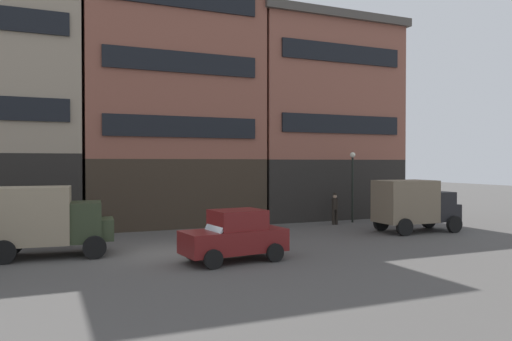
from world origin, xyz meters
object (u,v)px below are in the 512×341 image
at_px(streetlamp_curbside, 353,177).
at_px(delivery_truck_near, 415,204).
at_px(sedan_dark, 235,236).
at_px(fire_hydrant_curbside, 397,214).
at_px(pedestrian_officer, 335,207).
at_px(delivery_truck_far, 47,219).

bearing_deg(streetlamp_curbside, delivery_truck_near, -82.23).
xyz_separation_m(sedan_dark, fire_hydrant_curbside, (13.07, 7.16, -0.49)).
bearing_deg(sedan_dark, pedestrian_officer, 39.58).
bearing_deg(delivery_truck_far, sedan_dark, -29.57).
height_order(delivery_truck_near, pedestrian_officer, delivery_truck_near).
relative_size(pedestrian_officer, fire_hydrant_curbside, 2.16).
bearing_deg(delivery_truck_near, streetlamp_curbside, 97.77).
distance_m(delivery_truck_far, streetlamp_curbside, 17.11).
bearing_deg(sedan_dark, fire_hydrant_curbside, 28.70).
relative_size(sedan_dark, fire_hydrant_curbside, 4.65).
bearing_deg(delivery_truck_far, streetlamp_curbside, 14.65).
bearing_deg(fire_hydrant_curbside, delivery_truck_near, -118.02).
xyz_separation_m(delivery_truck_far, fire_hydrant_curbside, (19.21, 3.67, -1.00)).
distance_m(sedan_dark, streetlamp_curbside, 13.09).
bearing_deg(pedestrian_officer, fire_hydrant_curbside, -2.25).
xyz_separation_m(pedestrian_officer, streetlamp_curbside, (1.51, 0.47, 1.69)).
xyz_separation_m(sedan_dark, pedestrian_officer, (8.86, 7.32, 0.07)).
xyz_separation_m(pedestrian_officer, fire_hydrant_curbside, (4.21, -0.17, -0.55)).
bearing_deg(delivery_truck_near, fire_hydrant_curbside, 61.98).
relative_size(streetlamp_curbside, fire_hydrant_curbside, 4.96).
xyz_separation_m(delivery_truck_near, sedan_dark, (-10.99, -3.25, -0.51)).
xyz_separation_m(streetlamp_curbside, fire_hydrant_curbside, (2.70, -0.64, -2.24)).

